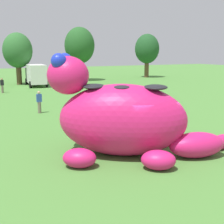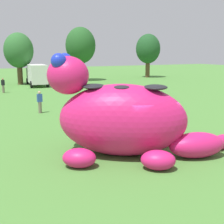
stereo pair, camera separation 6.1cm
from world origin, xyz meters
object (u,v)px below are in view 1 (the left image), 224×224
box_truck (36,74)px  spectator_mid_field (2,86)px  spectator_wandering (39,102)px  spectator_by_cars (142,99)px  giant_inflatable_creature (123,119)px

box_truck → spectator_mid_field: size_ratio=3.84×
spectator_mid_field → spectator_wandering: bearing=-86.7°
box_truck → spectator_wandering: 19.61m
spectator_by_cars → spectator_wandering: 8.15m
box_truck → spectator_mid_field: (-5.23, -5.53, -0.75)m
spectator_mid_field → spectator_wandering: 13.58m
giant_inflatable_creature → spectator_wandering: size_ratio=5.13×
box_truck → spectator_mid_field: 7.65m
spectator_mid_field → spectator_by_cars: same height
giant_inflatable_creature → spectator_mid_field: 24.82m
spectator_by_cars → box_truck: bearing=98.7°
spectator_by_cars → spectator_wandering: bearing=161.9°
spectator_by_cars → spectator_wandering: same height
spectator_mid_field → spectator_by_cars: 18.21m
giant_inflatable_creature → spectator_wandering: 11.26m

